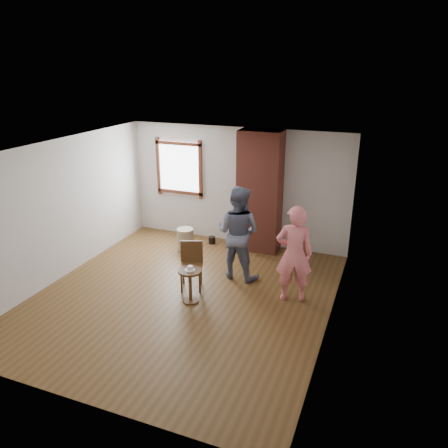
{
  "coord_description": "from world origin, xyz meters",
  "views": [
    {
      "loc": [
        3.13,
        -6.04,
        3.89
      ],
      "look_at": [
        0.45,
        0.8,
        1.15
      ],
      "focal_mm": 35.0,
      "sensor_mm": 36.0,
      "label": 1
    }
  ],
  "objects": [
    {
      "name": "dining_chair_right",
      "position": [
        1.62,
        1.71,
        0.45
      ],
      "size": [
        0.47,
        0.47,
        0.81
      ],
      "rotation": [
        0.0,
        0.0,
        -0.3
      ],
      "color": "brown",
      "rests_on": "ground"
    },
    {
      "name": "cake_plate",
      "position": [
        0.19,
        -0.1,
        0.6
      ],
      "size": [
        0.18,
        0.18,
        0.01
      ],
      "primitive_type": "cylinder",
      "color": "white",
      "rests_on": "side_table"
    },
    {
      "name": "cake_slice",
      "position": [
        0.2,
        -0.1,
        0.64
      ],
      "size": [
        0.08,
        0.07,
        0.06
      ],
      "primitive_type": "cube",
      "color": "silver",
      "rests_on": "cake_plate"
    },
    {
      "name": "side_table",
      "position": [
        0.19,
        -0.1,
        0.4
      ],
      "size": [
        0.4,
        0.4,
        0.6
      ],
      "color": "brown",
      "rests_on": "ground"
    },
    {
      "name": "ground",
      "position": [
        0.0,
        0.0,
        0.0
      ],
      "size": [
        5.5,
        5.5,
        0.0
      ],
      "primitive_type": "plane",
      "color": "brown",
      "rests_on": "ground"
    },
    {
      "name": "stoneware_crock",
      "position": [
        -0.89,
        1.91,
        0.23
      ],
      "size": [
        0.46,
        0.46,
        0.47
      ],
      "primitive_type": "cylinder",
      "rotation": [
        0.0,
        0.0,
        0.35
      ],
      "color": "tan",
      "rests_on": "ground"
    },
    {
      "name": "dark_pot",
      "position": [
        -0.47,
        2.4,
        0.08
      ],
      "size": [
        0.2,
        0.2,
        0.16
      ],
      "primitive_type": "cylinder",
      "rotation": [
        0.0,
        0.0,
        -0.35
      ],
      "color": "black",
      "rests_on": "ground"
    },
    {
      "name": "room_shell",
      "position": [
        -0.06,
        0.61,
        1.81
      ],
      "size": [
        5.04,
        5.52,
        2.62
      ],
      "color": "silver",
      "rests_on": "ground"
    },
    {
      "name": "dining_chair_left",
      "position": [
        -0.02,
        0.4,
        0.48
      ],
      "size": [
        0.52,
        0.52,
        0.86
      ],
      "rotation": [
        0.0,
        0.0,
        0.35
      ],
      "color": "brown",
      "rests_on": "ground"
    },
    {
      "name": "man",
      "position": [
        0.62,
        1.1,
        0.9
      ],
      "size": [
        0.94,
        0.77,
        1.8
      ],
      "primitive_type": "imported",
      "rotation": [
        0.0,
        0.0,
        3.03
      ],
      "color": "#151C39",
      "rests_on": "ground"
    },
    {
      "name": "brick_chimney",
      "position": [
        0.6,
        2.5,
        1.3
      ],
      "size": [
        0.9,
        0.5,
        2.6
      ],
      "primitive_type": "cube",
      "color": "#A04938",
      "rests_on": "ground"
    },
    {
      "name": "person_pink",
      "position": [
        1.79,
        0.61,
        0.86
      ],
      "size": [
        0.71,
        0.56,
        1.72
      ],
      "primitive_type": "imported",
      "rotation": [
        0.0,
        0.0,
        3.41
      ],
      "color": "pink",
      "rests_on": "ground"
    }
  ]
}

